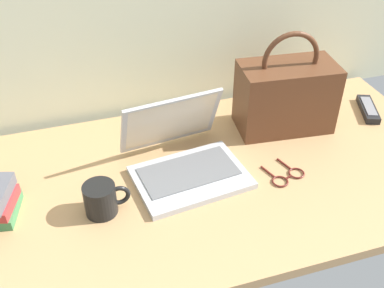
{
  "coord_description": "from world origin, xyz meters",
  "views": [
    {
      "loc": [
        -0.3,
        -0.95,
        0.89
      ],
      "look_at": [
        -0.01,
        0.0,
        0.15
      ],
      "focal_mm": 43.11,
      "sensor_mm": 36.0,
      "label": 1
    }
  ],
  "objects": [
    {
      "name": "desk",
      "position": [
        0.0,
        0.0,
        0.01
      ],
      "size": [
        1.6,
        0.76,
        0.03
      ],
      "color": "tan",
      "rests_on": "ground"
    },
    {
      "name": "eyeglasses",
      "position": [
        0.25,
        -0.08,
        0.03
      ],
      "size": [
        0.12,
        0.13,
        0.01
      ],
      "color": "#591E19",
      "rests_on": "desk"
    },
    {
      "name": "coffee_mug",
      "position": [
        -0.27,
        -0.06,
        0.07
      ],
      "size": [
        0.12,
        0.08,
        0.09
      ],
      "color": "black",
      "rests_on": "desk"
    },
    {
      "name": "handbag",
      "position": [
        0.36,
        0.16,
        0.15
      ],
      "size": [
        0.31,
        0.19,
        0.33
      ],
      "color": "#59331E",
      "rests_on": "desk"
    },
    {
      "name": "remote_control_near",
      "position": [
        0.68,
        0.15,
        0.04
      ],
      "size": [
        0.1,
        0.17,
        0.02
      ],
      "color": "black",
      "rests_on": "desk"
    },
    {
      "name": "laptop",
      "position": [
        -0.02,
        0.04,
        0.07
      ],
      "size": [
        0.34,
        0.33,
        0.21
      ],
      "color": "#B2B5BA",
      "rests_on": "desk"
    }
  ]
}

